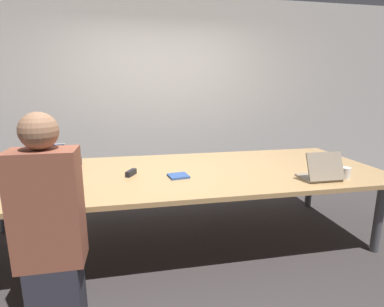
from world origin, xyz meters
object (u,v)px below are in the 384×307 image
laptop_far_left (49,159)px  cup_far_left (77,161)px  cup_near_right (345,173)px  cup_near_left (19,197)px  laptop_near_left (56,194)px  laptop_near_right (322,172)px  person_near_left (50,228)px  stapler (131,173)px

laptop_far_left → cup_far_left: laptop_far_left is taller
cup_far_left → laptop_far_left: bearing=169.9°
cup_near_right → cup_near_left: size_ratio=1.29×
laptop_near_left → cup_near_left: laptop_near_left is taller
laptop_near_right → person_near_left: person_near_left is taller
laptop_far_left → person_near_left: person_near_left is taller
person_near_left → stapler: size_ratio=9.17×
laptop_far_left → cup_near_right: laptop_far_left is taller
person_near_left → cup_near_right: bearing=-170.2°
laptop_near_right → cup_near_left: size_ratio=4.33×
laptop_near_left → stapler: size_ratio=2.02×
cup_near_right → person_near_left: 2.43m
stapler → cup_near_right: bearing=13.4°
person_near_left → stapler: person_near_left is taller
person_near_left → cup_near_left: person_near_left is taller
cup_near_left → laptop_far_left: bearing=93.3°
stapler → laptop_near_right: bearing=11.3°
cup_near_right → person_near_left: bearing=-170.2°
laptop_far_left → laptop_near_right: (2.50, -1.01, 0.01)m
cup_far_left → stapler: size_ratio=0.59×
cup_near_left → stapler: size_ratio=0.50×
laptop_near_left → stapler: 0.77m
cup_near_right → person_near_left: (-2.40, -0.42, -0.10)m
laptop_near_left → person_near_left: size_ratio=0.22×
laptop_far_left → cup_near_right: size_ratio=3.52×
cup_near_right → laptop_near_left: bearing=-177.3°
laptop_far_left → cup_far_left: (0.29, -0.05, -0.03)m
laptop_far_left → cup_far_left: 0.30m
laptop_far_left → cup_near_right: (2.74, -1.01, -0.02)m
cup_near_left → person_near_left: bearing=-51.7°
cup_near_left → stapler: cup_near_left is taller
cup_near_right → cup_near_left: cup_near_right is taller
person_near_left → cup_far_left: bearing=-87.8°
laptop_near_right → person_near_left: size_ratio=0.23×
laptop_near_left → person_near_left: (0.02, -0.30, -0.12)m
cup_near_right → cup_near_left: (-2.68, -0.06, -0.01)m
laptop_far_left → stapler: laptop_far_left is taller
cup_near_right → laptop_far_left: bearing=159.8°
laptop_near_right → stapler: size_ratio=2.15×
laptop_near_left → cup_near_right: bearing=-177.3°
laptop_near_left → laptop_far_left: bearing=-73.7°
cup_near_right → laptop_near_left: laptop_near_left is taller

